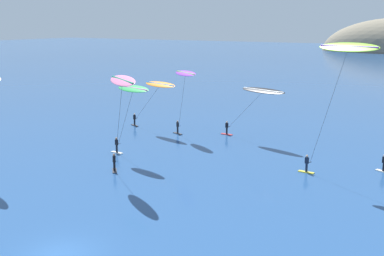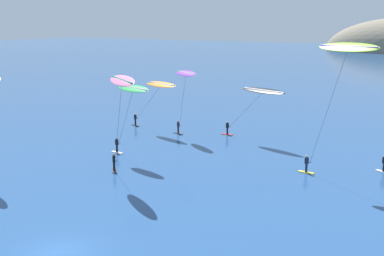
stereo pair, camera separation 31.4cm
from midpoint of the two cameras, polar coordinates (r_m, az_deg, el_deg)
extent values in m
plane|color=navy|center=(31.18, -15.75, -14.29)|extent=(600.00, 600.00, 0.00)
cube|color=silver|center=(48.78, 21.55, -4.81)|extent=(1.53, 0.99, 0.08)
cylinder|color=black|center=(48.66, 21.60, -4.32)|extent=(0.22, 0.22, 0.80)
cube|color=black|center=(48.47, 21.66, -3.53)|extent=(0.39, 0.30, 0.60)
cube|color=#2D2D33|center=(46.24, -9.36, -5.01)|extent=(1.29, 1.39, 0.08)
cylinder|color=black|center=(46.11, -9.38, -4.49)|extent=(0.22, 0.22, 0.80)
cube|color=black|center=(45.91, -9.41, -3.66)|extent=(0.39, 0.35, 0.60)
sphere|color=#9E7051|center=(45.80, -9.43, -3.15)|extent=(0.22, 0.22, 0.22)
cylinder|color=black|center=(45.62, -9.28, -3.91)|extent=(0.33, 0.48, 0.04)
ellipsoid|color=pink|center=(41.23, -8.47, 5.59)|extent=(5.61, 4.26, 0.82)
cylinder|color=#14895B|center=(41.22, -8.47, 5.66)|extent=(4.76, 3.16, 0.16)
cylinder|color=#333338|center=(43.29, -8.89, 0.53)|extent=(2.54, 1.66, 7.80)
cube|color=yellow|center=(46.44, 13.20, -5.11)|extent=(1.52, 0.48, 0.08)
cylinder|color=#192338|center=(46.31, 13.22, -4.59)|extent=(0.22, 0.22, 0.80)
cube|color=#192338|center=(46.11, 13.27, -3.75)|extent=(0.38, 0.27, 0.60)
sphere|color=tan|center=(46.00, 13.29, -3.25)|extent=(0.22, 0.22, 0.22)
cylinder|color=black|center=(45.98, 13.63, -3.98)|extent=(0.17, 0.54, 0.04)
ellipsoid|color=#8CD12D|center=(42.78, 17.86, 9.10)|extent=(5.60, 2.63, 0.90)
cylinder|color=#722DD1|center=(42.77, 17.86, 9.17)|extent=(5.04, 1.34, 0.16)
cylinder|color=#333338|center=(44.07, 15.65, 2.26)|extent=(2.96, 0.72, 10.57)
cube|color=red|center=(60.34, 3.98, -0.74)|extent=(1.51, 0.43, 0.08)
cylinder|color=black|center=(60.24, 3.99, -0.34)|extent=(0.22, 0.22, 0.80)
cube|color=black|center=(60.09, 4.00, 0.31)|extent=(0.38, 0.29, 0.60)
sphere|color=tan|center=(60.00, 4.01, 0.71)|extent=(0.22, 0.22, 0.22)
cylinder|color=black|center=(59.88, 4.24, 0.15)|extent=(0.19, 0.54, 0.04)
ellipsoid|color=black|center=(55.63, 8.26, 4.40)|extent=(6.24, 2.96, 0.60)
cylinder|color=white|center=(55.62, 8.26, 4.45)|extent=(5.62, 1.74, 0.16)
cylinder|color=#333338|center=(57.69, 6.17, 2.15)|extent=(5.03, 1.46, 4.97)
cube|color=silver|center=(52.50, -9.06, -2.88)|extent=(1.54, 0.57, 0.08)
cylinder|color=black|center=(52.39, -9.08, -2.42)|extent=(0.22, 0.22, 0.80)
cube|color=black|center=(52.22, -9.11, -1.68)|extent=(0.38, 0.28, 0.60)
sphere|color=#9E7051|center=(52.12, -9.12, -1.23)|extent=(0.22, 0.22, 0.22)
cylinder|color=black|center=(51.97, -8.88, -1.87)|extent=(0.18, 0.54, 0.04)
ellipsoid|color=green|center=(48.44, -7.17, 4.66)|extent=(4.95, 2.60, 0.68)
cylinder|color=#D660B7|center=(48.44, -7.18, 4.72)|extent=(4.39, 1.35, 0.16)
cylinder|color=#333338|center=(50.13, -8.06, 1.22)|extent=(2.83, 0.80, 6.15)
cube|color=#2D2D33|center=(65.83, -6.94, 0.31)|extent=(1.53, 0.99, 0.08)
cylinder|color=black|center=(65.74, -6.95, 0.69)|extent=(0.22, 0.22, 0.80)
cube|color=black|center=(65.61, -6.97, 1.28)|extent=(0.38, 0.29, 0.60)
sphere|color=tan|center=(65.53, -6.98, 1.64)|extent=(0.22, 0.22, 0.22)
cylinder|color=black|center=(65.35, -6.79, 1.14)|extent=(0.19, 0.54, 0.04)
ellipsoid|color=orange|center=(60.29, -3.94, 5.17)|extent=(5.78, 2.90, 0.67)
cylinder|color=#0F7FE5|center=(60.28, -3.94, 5.22)|extent=(5.17, 1.67, 0.16)
cylinder|color=#333338|center=(62.77, -5.42, 3.03)|extent=(5.16, 1.55, 5.03)
cube|color=#2D2D33|center=(60.65, -1.86, -0.65)|extent=(1.55, 0.89, 0.08)
cylinder|color=black|center=(60.56, -1.86, -0.24)|extent=(0.22, 0.22, 0.80)
cube|color=black|center=(60.41, -1.87, 0.40)|extent=(0.39, 0.35, 0.60)
sphere|color=#9E7051|center=(60.32, -1.87, 0.79)|extent=(0.22, 0.22, 0.22)
cylinder|color=black|center=(60.12, -1.72, 0.23)|extent=(0.32, 0.49, 0.04)
ellipsoid|color=purple|center=(57.36, -0.94, 6.51)|extent=(4.74, 3.59, 0.65)
cylinder|color=#7ACC42|center=(57.35, -0.94, 6.55)|extent=(3.94, 2.50, 0.16)
cylinder|color=#333338|center=(58.66, -1.34, 3.25)|extent=(1.65, 1.03, 6.69)
camera|label=1|loc=(0.16, -90.18, -0.04)|focal=45.00mm
camera|label=2|loc=(0.16, 89.82, 0.04)|focal=45.00mm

